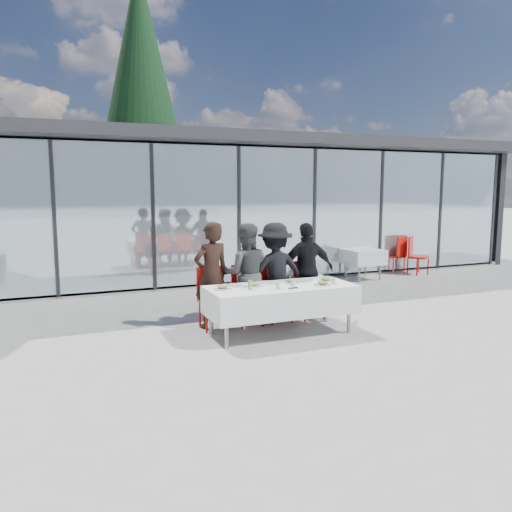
{
  "coord_description": "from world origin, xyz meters",
  "views": [
    {
      "loc": [
        -2.95,
        -6.59,
        2.22
      ],
      "look_at": [
        0.28,
        1.2,
        1.07
      ],
      "focal_mm": 35.0,
      "sensor_mm": 36.0,
      "label": 1
    }
  ],
  "objects_px": {
    "spare_table_right": "(363,257)",
    "spare_chair_b": "(398,253)",
    "dining_table": "(281,300)",
    "diner_chair_b": "(246,292)",
    "plate_extra": "(323,284)",
    "conifer_tree": "(141,87)",
    "juice_bottle": "(250,285)",
    "diner_chair_d": "(307,286)",
    "diner_a": "(212,275)",
    "diner_chair_a": "(212,294)",
    "lounger": "(309,273)",
    "diner_b": "(246,274)",
    "diner_chair_c": "(275,289)",
    "diner_d": "(307,270)",
    "plate_a": "(223,288)",
    "plate_c": "(292,281)",
    "folded_eyeglasses": "(293,288)",
    "plate_b": "(255,285)",
    "plate_d": "(326,280)",
    "spare_chair_a": "(415,254)",
    "diner_c": "(275,272)"
  },
  "relations": [
    {
      "from": "plate_extra",
      "to": "spare_table_right",
      "type": "distance_m",
      "value": 4.91
    },
    {
      "from": "plate_c",
      "to": "spare_chair_b",
      "type": "xyz_separation_m",
      "value": [
        4.93,
        3.65,
        -0.24
      ]
    },
    {
      "from": "plate_a",
      "to": "diner_d",
      "type": "bearing_deg",
      "value": 21.28
    },
    {
      "from": "diner_chair_a",
      "to": "spare_table_right",
      "type": "distance_m",
      "value": 5.43
    },
    {
      "from": "plate_a",
      "to": "plate_b",
      "type": "bearing_deg",
      "value": 1.84
    },
    {
      "from": "plate_extra",
      "to": "lounger",
      "type": "xyz_separation_m",
      "value": [
        1.74,
        3.65,
        -0.52
      ]
    },
    {
      "from": "diner_chair_c",
      "to": "folded_eyeglasses",
      "type": "relative_size",
      "value": 6.96
    },
    {
      "from": "diner_chair_d",
      "to": "diner_chair_a",
      "type": "bearing_deg",
      "value": 180.0
    },
    {
      "from": "dining_table",
      "to": "diner_c",
      "type": "bearing_deg",
      "value": 71.7
    },
    {
      "from": "diner_b",
      "to": "plate_a",
      "type": "distance_m",
      "value": 0.93
    },
    {
      "from": "plate_d",
      "to": "dining_table",
      "type": "bearing_deg",
      "value": -174.78
    },
    {
      "from": "conifer_tree",
      "to": "diner_d",
      "type": "bearing_deg",
      "value": -87.12
    },
    {
      "from": "dining_table",
      "to": "diner_chair_a",
      "type": "xyz_separation_m",
      "value": [
        -0.86,
        0.75,
        -0.0
      ]
    },
    {
      "from": "plate_extra",
      "to": "conifer_tree",
      "type": "xyz_separation_m",
      "value": [
        -0.35,
        13.1,
        5.21
      ]
    },
    {
      "from": "plate_b",
      "to": "lounger",
      "type": "bearing_deg",
      "value": 50.59
    },
    {
      "from": "plate_d",
      "to": "lounger",
      "type": "distance_m",
      "value": 3.72
    },
    {
      "from": "diner_a",
      "to": "conifer_tree",
      "type": "relative_size",
      "value": 0.16
    },
    {
      "from": "plate_c",
      "to": "folded_eyeglasses",
      "type": "bearing_deg",
      "value": -114.5
    },
    {
      "from": "diner_chair_c",
      "to": "conifer_tree",
      "type": "xyz_separation_m",
      "value": [
        -0.0,
        12.12,
        5.45
      ]
    },
    {
      "from": "diner_d",
      "to": "plate_a",
      "type": "height_order",
      "value": "diner_d"
    },
    {
      "from": "plate_extra",
      "to": "lounger",
      "type": "distance_m",
      "value": 4.08
    },
    {
      "from": "plate_extra",
      "to": "spare_chair_b",
      "type": "bearing_deg",
      "value": 41.2
    },
    {
      "from": "juice_bottle",
      "to": "diner_chair_d",
      "type": "bearing_deg",
      "value": 30.78
    },
    {
      "from": "diner_a",
      "to": "juice_bottle",
      "type": "xyz_separation_m",
      "value": [
        0.32,
        -0.85,
        -0.03
      ]
    },
    {
      "from": "diner_chair_a",
      "to": "lounger",
      "type": "distance_m",
      "value": 4.18
    },
    {
      "from": "diner_a",
      "to": "diner_chair_c",
      "type": "distance_m",
      "value": 1.15
    },
    {
      "from": "diner_c",
      "to": "plate_b",
      "type": "distance_m",
      "value": 0.93
    },
    {
      "from": "diner_chair_a",
      "to": "plate_a",
      "type": "relative_size",
      "value": 3.62
    },
    {
      "from": "diner_chair_a",
      "to": "spare_chair_b",
      "type": "height_order",
      "value": "same"
    },
    {
      "from": "diner_c",
      "to": "plate_c",
      "type": "xyz_separation_m",
      "value": [
        0.0,
        -0.62,
        -0.05
      ]
    },
    {
      "from": "diner_a",
      "to": "diner_d",
      "type": "xyz_separation_m",
      "value": [
        1.72,
        0.0,
        -0.03
      ]
    },
    {
      "from": "diner_b",
      "to": "spare_chair_b",
      "type": "xyz_separation_m",
      "value": [
        5.46,
        3.02,
        -0.29
      ]
    },
    {
      "from": "diner_chair_d",
      "to": "spare_chair_b",
      "type": "distance_m",
      "value": 5.29
    },
    {
      "from": "juice_bottle",
      "to": "plate_d",
      "type": "bearing_deg",
      "value": 6.64
    },
    {
      "from": "diner_chair_a",
      "to": "juice_bottle",
      "type": "xyz_separation_m",
      "value": [
        0.32,
        -0.83,
        0.28
      ]
    },
    {
      "from": "conifer_tree",
      "to": "diner_chair_b",
      "type": "bearing_deg",
      "value": -92.47
    },
    {
      "from": "lounger",
      "to": "diner_chair_b",
      "type": "bearing_deg",
      "value": -134.33
    },
    {
      "from": "plate_b",
      "to": "plate_extra",
      "type": "bearing_deg",
      "value": -18.03
    },
    {
      "from": "diner_chair_d",
      "to": "plate_extra",
      "type": "height_order",
      "value": "diner_chair_d"
    },
    {
      "from": "diner_chair_c",
      "to": "plate_b",
      "type": "xyz_separation_m",
      "value": [
        -0.65,
        -0.65,
        0.24
      ]
    },
    {
      "from": "plate_a",
      "to": "folded_eyeglasses",
      "type": "distance_m",
      "value": 1.03
    },
    {
      "from": "diner_chair_a",
      "to": "plate_a",
      "type": "height_order",
      "value": "diner_chair_a"
    },
    {
      "from": "juice_bottle",
      "to": "spare_chair_b",
      "type": "xyz_separation_m",
      "value": [
        5.73,
        3.87,
        -0.28
      ]
    },
    {
      "from": "spare_chair_a",
      "to": "conifer_tree",
      "type": "height_order",
      "value": "conifer_tree"
    },
    {
      "from": "diner_chair_b",
      "to": "plate_d",
      "type": "relative_size",
      "value": 3.62
    },
    {
      "from": "diner_chair_c",
      "to": "lounger",
      "type": "distance_m",
      "value": 3.41
    },
    {
      "from": "dining_table",
      "to": "diner_chair_b",
      "type": "height_order",
      "value": "diner_chair_b"
    },
    {
      "from": "plate_extra",
      "to": "juice_bottle",
      "type": "bearing_deg",
      "value": 172.91
    },
    {
      "from": "diner_chair_b",
      "to": "conifer_tree",
      "type": "xyz_separation_m",
      "value": [
        0.52,
        12.12,
        5.45
      ]
    },
    {
      "from": "spare_table_right",
      "to": "spare_chair_b",
      "type": "distance_m",
      "value": 1.38
    }
  ]
}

